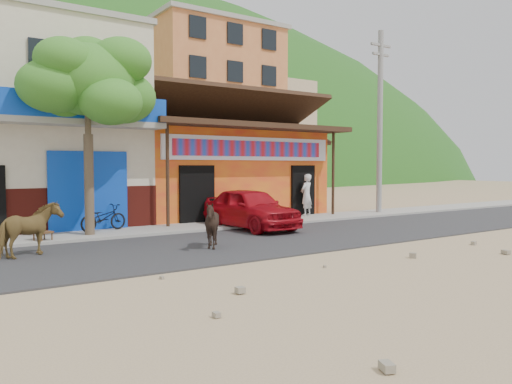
# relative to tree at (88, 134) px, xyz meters

# --- Properties ---
(ground) EXTENTS (120.00, 120.00, 0.00)m
(ground) POSITION_rel_tree_xyz_m (4.60, -5.80, -3.12)
(ground) COLOR #9E825B
(ground) RESTS_ON ground
(road) EXTENTS (60.00, 5.00, 0.04)m
(road) POSITION_rel_tree_xyz_m (4.60, -3.30, -3.10)
(road) COLOR #28282B
(road) RESTS_ON ground
(sidewalk) EXTENTS (60.00, 2.00, 0.12)m
(sidewalk) POSITION_rel_tree_xyz_m (4.60, 0.20, -3.06)
(sidewalk) COLOR gray
(sidewalk) RESTS_ON ground
(dance_club) EXTENTS (8.00, 6.00, 3.60)m
(dance_club) POSITION_rel_tree_xyz_m (6.60, 4.20, -1.32)
(dance_club) COLOR orange
(dance_club) RESTS_ON ground
(cafe_building) EXTENTS (7.00, 6.00, 7.00)m
(cafe_building) POSITION_rel_tree_xyz_m (-0.90, 4.20, 0.38)
(cafe_building) COLOR beige
(cafe_building) RESTS_ON ground
(apartment_front) EXTENTS (9.00, 9.00, 12.00)m
(apartment_front) POSITION_rel_tree_xyz_m (13.60, 18.20, 2.88)
(apartment_front) COLOR #CC723F
(apartment_front) RESTS_ON ground
(apartment_rear) EXTENTS (8.00, 8.00, 10.00)m
(apartment_rear) POSITION_rel_tree_xyz_m (22.60, 24.20, 1.88)
(apartment_rear) COLOR tan
(apartment_rear) RESTS_ON ground
(tree) EXTENTS (3.00, 3.00, 6.00)m
(tree) POSITION_rel_tree_xyz_m (0.00, 0.00, 0.00)
(tree) COLOR #2D721E
(tree) RESTS_ON sidewalk
(utility_pole) EXTENTS (0.24, 0.24, 8.00)m
(utility_pole) POSITION_rel_tree_xyz_m (12.80, 0.20, 1.00)
(utility_pole) COLOR gray
(utility_pole) RESTS_ON sidewalk
(cow_tan) EXTENTS (1.65, 1.32, 1.27)m
(cow_tan) POSITION_rel_tree_xyz_m (-2.10, -2.47, -2.44)
(cow_tan) COLOR olive
(cow_tan) RESTS_ON road
(cow_dark) EXTENTS (1.32, 1.23, 1.22)m
(cow_dark) POSITION_rel_tree_xyz_m (2.05, -3.81, -2.47)
(cow_dark) COLOR black
(cow_dark) RESTS_ON road
(red_car) EXTENTS (1.78, 4.16, 1.40)m
(red_car) POSITION_rel_tree_xyz_m (5.11, -1.00, -2.38)
(red_car) COLOR #AD0C17
(red_car) RESTS_ON road
(scooter) EXTENTS (1.68, 0.95, 0.83)m
(scooter) POSITION_rel_tree_xyz_m (0.60, 0.62, -2.58)
(scooter) COLOR black
(scooter) RESTS_ON sidewalk
(pedestrian) EXTENTS (0.73, 0.59, 1.72)m
(pedestrian) POSITION_rel_tree_xyz_m (9.10, 0.80, -2.14)
(pedestrian) COLOR silver
(pedestrian) RESTS_ON sidewalk
(cafe_chair_right) EXTENTS (0.55, 0.55, 0.88)m
(cafe_chair_right) POSITION_rel_tree_xyz_m (-1.40, -0.42, -2.56)
(cafe_chair_right) COLOR #50341A
(cafe_chair_right) RESTS_ON sidewalk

